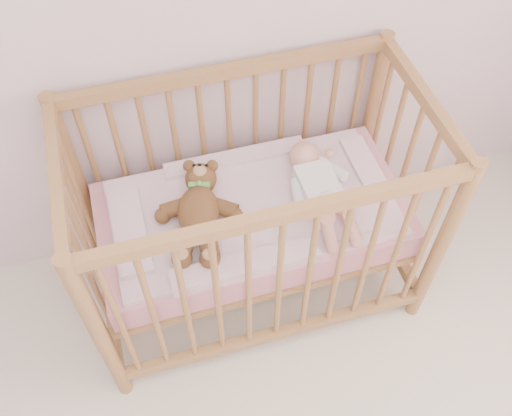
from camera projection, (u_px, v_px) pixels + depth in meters
name	position (u px, v px, depth m)	size (l,w,h in m)	color
crib	(253.00, 217.00, 2.29)	(1.36, 0.76, 1.00)	#A17844
mattress	(253.00, 219.00, 2.30)	(1.22, 0.62, 0.13)	pink
blanket	(252.00, 208.00, 2.24)	(1.10, 0.58, 0.06)	pink
baby	(319.00, 185.00, 2.22)	(0.26, 0.55, 0.13)	white
teddy_bear	(198.00, 211.00, 2.13)	(0.35, 0.49, 0.14)	brown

